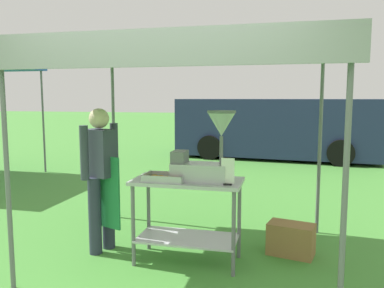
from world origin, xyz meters
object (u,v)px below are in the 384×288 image
(stall_canopy, at_px, (190,55))
(menu_sign, at_px, (228,173))
(vendor, at_px, (101,172))
(donut_cart, at_px, (187,203))
(supply_crate, at_px, (291,239))
(donut_tray, at_px, (165,178))
(van_navy, at_px, (277,127))
(donut_fryer, at_px, (206,153))

(stall_canopy, relative_size, menu_sign, 11.35)
(menu_sign, distance_m, vendor, 1.47)
(donut_cart, bearing_deg, supply_crate, 22.46)
(donut_tray, xyz_separation_m, van_navy, (0.94, 7.72, -0.03))
(stall_canopy, xyz_separation_m, vendor, (-1.01, -0.04, -1.25))
(donut_fryer, xyz_separation_m, menu_sign, (0.24, -0.13, -0.17))
(supply_crate, height_order, van_navy, van_navy)
(donut_tray, bearing_deg, donut_cart, 29.28)
(vendor, bearing_deg, menu_sign, -8.43)
(donut_cart, relative_size, donut_tray, 2.68)
(stall_canopy, height_order, vendor, stall_canopy)
(stall_canopy, xyz_separation_m, donut_fryer, (0.20, -0.13, -0.98))
(donut_cart, relative_size, menu_sign, 4.28)
(supply_crate, bearing_deg, stall_canopy, -162.18)
(donut_cart, relative_size, vendor, 0.70)
(stall_canopy, bearing_deg, vendor, -177.86)
(stall_canopy, relative_size, donut_cart, 2.65)
(donut_fryer, bearing_deg, van_navy, 86.05)
(stall_canopy, bearing_deg, van_navy, 84.45)
(donut_cart, relative_size, donut_fryer, 1.58)
(donut_fryer, xyz_separation_m, supply_crate, (0.86, 0.47, -0.99))
(stall_canopy, distance_m, menu_sign, 1.26)
(supply_crate, bearing_deg, donut_tray, -156.38)
(donut_cart, distance_m, donut_fryer, 0.57)
(donut_tray, xyz_separation_m, menu_sign, (0.65, -0.04, 0.09))
(vendor, relative_size, supply_crate, 2.97)
(menu_sign, height_order, vendor, vendor)
(donut_fryer, distance_m, vendor, 1.24)
(donut_cart, bearing_deg, vendor, 176.58)
(stall_canopy, height_order, donut_cart, stall_canopy)
(stall_canopy, distance_m, donut_cart, 1.52)
(menu_sign, xyz_separation_m, vendor, (-1.45, 0.21, -0.09))
(stall_canopy, height_order, donut_fryer, stall_canopy)
(donut_cart, relative_size, supply_crate, 2.08)
(donut_cart, height_order, donut_fryer, donut_fryer)
(donut_fryer, xyz_separation_m, van_navy, (0.53, 7.64, -0.29))
(stall_canopy, relative_size, supply_crate, 5.52)
(donut_cart, distance_m, donut_tray, 0.36)
(donut_fryer, height_order, vendor, vendor)
(stall_canopy, relative_size, van_navy, 0.52)
(stall_canopy, xyz_separation_m, donut_tray, (-0.21, -0.21, -1.25))
(vendor, bearing_deg, donut_cart, -3.42)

